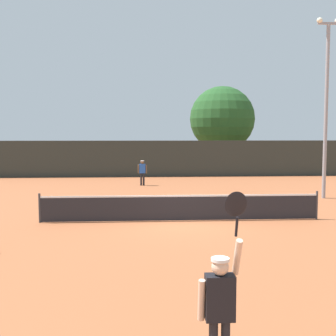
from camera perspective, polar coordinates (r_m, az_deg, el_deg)
The scene contains 9 objects.
ground_plane at distance 15.70m, azimuth 1.77°, elevation -7.16°, with size 120.00×120.00×0.00m, color #9E5633.
tennis_net at distance 15.61m, azimuth 1.77°, elevation -5.32°, with size 10.37×0.08×1.07m.
perimeter_fence at distance 31.66m, azimuth -0.96°, elevation 1.27°, with size 30.29×0.12×2.72m, color #2D332D.
player_serving at distance 5.75m, azimuth 7.13°, elevation -17.20°, with size 0.68×0.39×2.46m.
player_receiving at distance 26.28m, azimuth -3.50°, elevation -0.32°, with size 0.57×0.23×1.56m.
tennis_ball at distance 18.90m, azimuth 0.38°, elevation -5.05°, with size 0.07×0.07×0.07m, color #CCE033.
light_pole at distance 22.40m, azimuth 20.67°, elevation 8.90°, with size 1.18×0.28×8.84m.
large_tree at distance 37.65m, azimuth 7.34°, elevation 6.61°, with size 5.72×5.72×7.41m.
parked_car_near at distance 37.23m, azimuth -13.95°, elevation 0.74°, with size 2.37×4.39×1.69m.
Camera 1 is at (-1.44, -15.31, 3.20)m, focal length 44.98 mm.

